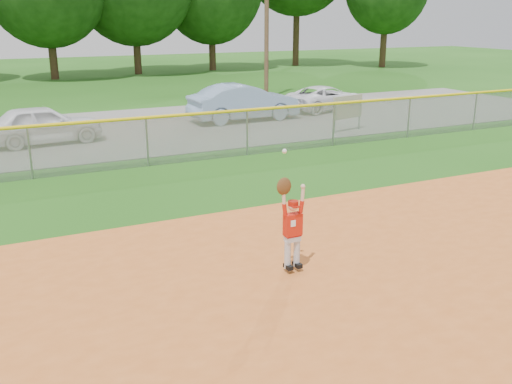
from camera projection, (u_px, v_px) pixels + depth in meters
ground at (320, 314)px, 8.84m from camera, size 120.00×120.00×0.00m
parking_strip at (108, 131)px, 22.63m from camera, size 44.00×10.00×0.03m
car_white_a at (43, 124)px, 20.21m from camera, size 4.18×1.99×1.38m
car_blue at (244, 102)px, 24.67m from camera, size 4.83×1.82×1.57m
car_white_b at (325, 98)px, 27.45m from camera, size 4.51×2.87×1.16m
sponsor_sign at (348, 108)px, 22.29m from camera, size 1.58×0.43×1.44m
outfield_fence at (147, 138)px, 17.20m from camera, size 40.06×0.10×1.55m
power_lines at (96, 10)px, 26.83m from camera, size 19.40×0.24×9.00m
ballplayer at (291, 223)px, 9.96m from camera, size 0.56×0.24×2.19m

